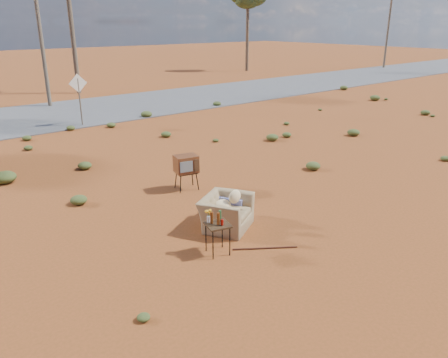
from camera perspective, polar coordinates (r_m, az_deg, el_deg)
ground at (r=9.30m, az=2.30°, el=-7.16°), size 140.00×140.00×0.00m
highway at (r=22.27m, az=-24.53°, el=7.20°), size 140.00×7.00×0.04m
armchair at (r=9.46m, az=0.36°, el=-3.69°), size 1.41×1.33×0.95m
tv_unit at (r=11.50m, az=-4.97°, el=1.90°), size 0.67×0.59×0.93m
side_table at (r=8.29m, az=-1.09°, el=-5.72°), size 0.53×0.53×0.89m
rusty_bar at (r=8.75m, az=5.37°, el=-8.97°), size 1.08×0.76×0.03m
road_sign at (r=19.66m, az=-18.44°, el=10.92°), size 0.78×0.06×2.19m
eucalyptus_right at (r=40.88m, az=3.14°, el=22.25°), size 3.20×3.20×7.10m
utility_pole_center at (r=24.83m, az=-23.02°, el=18.22°), size 1.40×0.20×8.00m
utility_pole_east at (r=46.09m, az=20.74°, el=18.58°), size 1.40×0.20×8.00m
scrub_patch at (r=12.27m, az=-14.50°, el=-0.24°), size 17.49×8.07×0.33m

